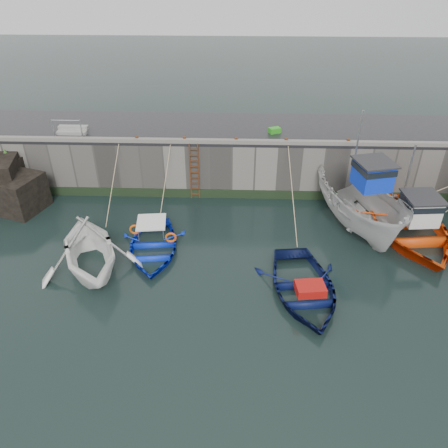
{
  "coord_description": "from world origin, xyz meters",
  "views": [
    {
      "loc": [
        0.32,
        -11.2,
        11.96
      ],
      "look_at": [
        -0.26,
        5.42,
        1.2
      ],
      "focal_mm": 35.0,
      "sensor_mm": 36.0,
      "label": 1
    }
  ],
  "objects_px": {
    "ladder": "(195,172)",
    "fish_crate": "(275,130)",
    "boat_far_orange": "(409,225)",
    "bollard_a": "(137,139)",
    "bollard_c": "(236,140)",
    "bollard_e": "(348,142)",
    "boat_near_navy": "(303,293)",
    "boat_far_white": "(360,205)",
    "boat_near_blue": "(153,251)",
    "boat_near_white": "(92,268)",
    "bollard_b": "(184,139)",
    "bollard_d": "(286,141)"
  },
  "relations": [
    {
      "from": "boat_near_blue",
      "to": "boat_near_white",
      "type": "bearing_deg",
      "value": -156.69
    },
    {
      "from": "boat_far_white",
      "to": "fish_crate",
      "type": "relative_size",
      "value": 13.01
    },
    {
      "from": "boat_far_white",
      "to": "fish_crate",
      "type": "bearing_deg",
      "value": 119.25
    },
    {
      "from": "boat_near_navy",
      "to": "bollard_c",
      "type": "relative_size",
      "value": 18.35
    },
    {
      "from": "boat_far_white",
      "to": "boat_near_blue",
      "type": "bearing_deg",
      "value": -179.35
    },
    {
      "from": "boat_near_white",
      "to": "bollard_e",
      "type": "xyz_separation_m",
      "value": [
        11.95,
        6.73,
        3.3
      ]
    },
    {
      "from": "boat_near_navy",
      "to": "boat_far_white",
      "type": "distance_m",
      "value": 6.24
    },
    {
      "from": "boat_far_white",
      "to": "bollard_a",
      "type": "relative_size",
      "value": 27.71
    },
    {
      "from": "boat_near_white",
      "to": "bollard_d",
      "type": "distance_m",
      "value": 11.52
    },
    {
      "from": "bollard_a",
      "to": "bollard_c",
      "type": "bearing_deg",
      "value": 0.0
    },
    {
      "from": "fish_crate",
      "to": "bollard_a",
      "type": "height_order",
      "value": "fish_crate"
    },
    {
      "from": "boat_far_orange",
      "to": "fish_crate",
      "type": "height_order",
      "value": "boat_far_orange"
    },
    {
      "from": "bollard_e",
      "to": "bollard_b",
      "type": "bearing_deg",
      "value": 180.0
    },
    {
      "from": "bollard_b",
      "to": "boat_near_blue",
      "type": "bearing_deg",
      "value": -100.84
    },
    {
      "from": "ladder",
      "to": "boat_near_blue",
      "type": "height_order",
      "value": "ladder"
    },
    {
      "from": "bollard_e",
      "to": "bollard_d",
      "type": "bearing_deg",
      "value": 180.0
    },
    {
      "from": "bollard_a",
      "to": "bollard_d",
      "type": "relative_size",
      "value": 1.0
    },
    {
      "from": "bollard_b",
      "to": "bollard_d",
      "type": "height_order",
      "value": "same"
    },
    {
      "from": "boat_near_white",
      "to": "bollard_b",
      "type": "relative_size",
      "value": 18.69
    },
    {
      "from": "bollard_b",
      "to": "bollard_c",
      "type": "height_order",
      "value": "same"
    },
    {
      "from": "ladder",
      "to": "fish_crate",
      "type": "distance_m",
      "value": 4.97
    },
    {
      "from": "bollard_a",
      "to": "bollard_e",
      "type": "height_order",
      "value": "same"
    },
    {
      "from": "ladder",
      "to": "boat_far_white",
      "type": "relative_size",
      "value": 0.41
    },
    {
      "from": "boat_far_orange",
      "to": "boat_far_white",
      "type": "bearing_deg",
      "value": 159.31
    },
    {
      "from": "ladder",
      "to": "boat_near_navy",
      "type": "height_order",
      "value": "ladder"
    },
    {
      "from": "boat_near_blue",
      "to": "fish_crate",
      "type": "bearing_deg",
      "value": 43.21
    },
    {
      "from": "boat_near_white",
      "to": "bollard_d",
      "type": "bearing_deg",
      "value": 13.19
    },
    {
      "from": "bollard_e",
      "to": "boat_far_white",
      "type": "bearing_deg",
      "value": -83.74
    },
    {
      "from": "boat_near_blue",
      "to": "bollard_b",
      "type": "relative_size",
      "value": 16.53
    },
    {
      "from": "bollard_c",
      "to": "bollard_b",
      "type": "bearing_deg",
      "value": 180.0
    },
    {
      "from": "bollard_d",
      "to": "bollard_c",
      "type": "bearing_deg",
      "value": 180.0
    },
    {
      "from": "bollard_c",
      "to": "bollard_e",
      "type": "xyz_separation_m",
      "value": [
        5.8,
        0.0,
        0.0
      ]
    },
    {
      "from": "boat_far_orange",
      "to": "bollard_a",
      "type": "distance_m",
      "value": 14.36
    },
    {
      "from": "boat_near_blue",
      "to": "bollard_b",
      "type": "bearing_deg",
      "value": 72.8
    },
    {
      "from": "bollard_c",
      "to": "bollard_d",
      "type": "bearing_deg",
      "value": 0.0
    },
    {
      "from": "bollard_a",
      "to": "boat_far_orange",
      "type": "bearing_deg",
      "value": -14.33
    },
    {
      "from": "boat_near_white",
      "to": "bollard_d",
      "type": "xyz_separation_m",
      "value": [
        8.75,
        6.73,
        3.3
      ]
    },
    {
      "from": "boat_near_white",
      "to": "fish_crate",
      "type": "xyz_separation_m",
      "value": [
        8.24,
        8.21,
        3.3
      ]
    },
    {
      "from": "bollard_b",
      "to": "bollard_d",
      "type": "distance_m",
      "value": 5.3
    },
    {
      "from": "boat_near_blue",
      "to": "boat_near_navy",
      "type": "distance_m",
      "value": 7.1
    },
    {
      "from": "boat_near_white",
      "to": "bollard_c",
      "type": "xyz_separation_m",
      "value": [
        6.15,
        6.73,
        3.3
      ]
    },
    {
      "from": "bollard_d",
      "to": "bollard_b",
      "type": "bearing_deg",
      "value": 180.0
    },
    {
      "from": "ladder",
      "to": "bollard_c",
      "type": "height_order",
      "value": "bollard_c"
    },
    {
      "from": "fish_crate",
      "to": "boat_near_navy",
      "type": "bearing_deg",
      "value": -108.94
    },
    {
      "from": "boat_near_navy",
      "to": "ladder",
      "type": "bearing_deg",
      "value": 116.28
    },
    {
      "from": "ladder",
      "to": "fish_crate",
      "type": "bearing_deg",
      "value": 22.91
    },
    {
      "from": "boat_near_blue",
      "to": "bollard_a",
      "type": "bearing_deg",
      "value": 99.06
    },
    {
      "from": "boat_near_blue",
      "to": "bollard_c",
      "type": "relative_size",
      "value": 16.53
    },
    {
      "from": "boat_far_orange",
      "to": "fish_crate",
      "type": "bearing_deg",
      "value": 136.88
    },
    {
      "from": "bollard_e",
      "to": "ladder",
      "type": "bearing_deg",
      "value": -177.6
    }
  ]
}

